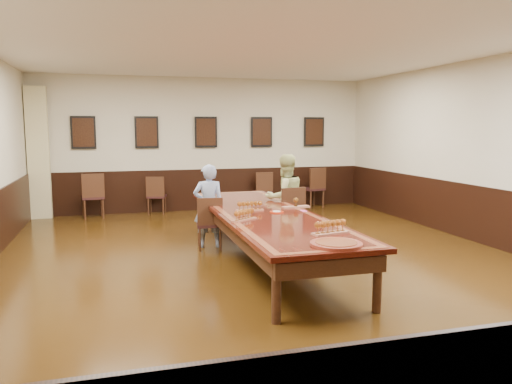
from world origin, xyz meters
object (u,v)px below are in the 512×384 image
object	(u,v)px
chair_woman	(288,214)
spare_chair_c	(262,190)
spare_chair_a	(93,196)
spare_chair_b	(157,195)
chair_man	(209,223)
conference_table	(265,222)
spare_chair_d	(313,187)
person_woman	(285,198)
person_man	(209,206)
carved_platter	(336,244)

from	to	relation	value
chair_woman	spare_chair_c	xyz separation A→B (m)	(0.62, 3.67, -0.03)
spare_chair_a	spare_chair_b	distance (m)	1.43
chair_man	conference_table	bearing A→B (deg)	128.24
spare_chair_d	conference_table	size ratio (longest dim) A/B	0.20
spare_chair_a	spare_chair_d	bearing A→B (deg)	174.25
spare_chair_d	chair_woman	bearing A→B (deg)	47.63
chair_man	conference_table	world-z (taller)	chair_man
spare_chair_d	person_woman	size ratio (longest dim) A/B	0.65
spare_chair_a	conference_table	bearing A→B (deg)	113.56
person_woman	chair_woman	bearing A→B (deg)	90.00
spare_chair_a	spare_chair_d	size ratio (longest dim) A/B	1.00
spare_chair_a	person_man	bearing A→B (deg)	113.73
spare_chair_a	person_woman	distance (m)	4.73
chair_man	chair_woman	bearing A→B (deg)	-168.73
spare_chair_b	person_man	distance (m)	3.64
chair_woman	spare_chair_d	distance (m)	3.94
spare_chair_b	spare_chair_a	bearing A→B (deg)	20.38
spare_chair_c	conference_table	distance (m)	5.04
spare_chair_a	carved_platter	world-z (taller)	spare_chair_a
spare_chair_d	spare_chair_c	bearing A→B (deg)	-23.29
chair_woman	spare_chair_c	distance (m)	3.72
chair_man	spare_chair_d	bearing A→B (deg)	-126.62
chair_man	person_woman	bearing A→B (deg)	-164.53
chair_woman	spare_chair_d	xyz separation A→B (m)	(1.89, 3.45, 0.01)
spare_chair_b	person_woman	size ratio (longest dim) A/B	0.58
spare_chair_d	person_man	xyz separation A→B (m)	(-3.30, -3.49, 0.20)
spare_chair_d	carved_platter	distance (m)	7.30
spare_chair_d	carved_platter	world-z (taller)	spare_chair_d
chair_man	chair_woman	distance (m)	1.43
chair_woman	conference_table	world-z (taller)	chair_woman
spare_chair_a	person_woman	world-z (taller)	person_woman
chair_woman	carved_platter	distance (m)	3.46
spare_chair_c	person_woman	distance (m)	3.63
chair_man	person_woman	distance (m)	1.47
chair_woman	person_woman	world-z (taller)	person_woman
chair_man	person_man	bearing A→B (deg)	-90.00
chair_man	carved_platter	size ratio (longest dim) A/B	1.25
chair_woman	spare_chair_a	size ratio (longest dim) A/B	0.98
person_man	spare_chair_d	bearing A→B (deg)	-127.29
spare_chair_a	spare_chair_b	size ratio (longest dim) A/B	1.14
person_woman	conference_table	distance (m)	1.49
spare_chair_d	carved_platter	bearing A→B (deg)	55.99
chair_woman	spare_chair_d	world-z (taller)	spare_chair_d
spare_chair_c	person_man	world-z (taller)	person_man
carved_platter	spare_chair_a	bearing A→B (deg)	112.26
spare_chair_d	person_woman	distance (m)	3.86
spare_chair_b	person_man	xyz separation A→B (m)	(0.58, -3.59, 0.26)
carved_platter	chair_woman	bearing A→B (deg)	79.28
conference_table	chair_woman	bearing A→B (deg)	56.66
chair_woman	carved_platter	bearing A→B (deg)	69.92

